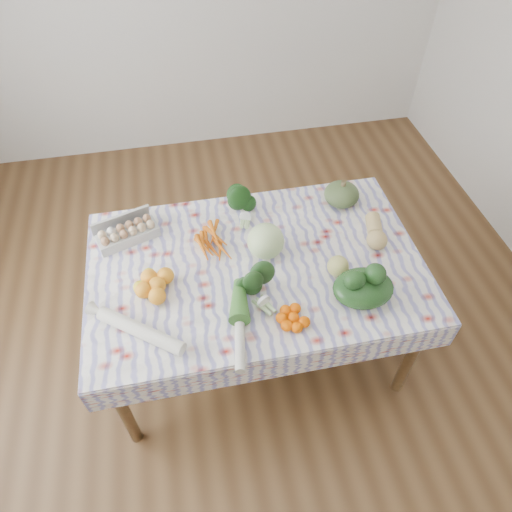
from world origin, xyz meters
TOP-DOWN VIEW (x-y plane):
  - ground at (0.00, 0.00)m, footprint 4.50×4.50m
  - dining_table at (0.00, 0.00)m, footprint 1.60×1.00m
  - tablecloth at (0.00, 0.00)m, footprint 1.66×1.06m
  - egg_carton at (-0.62, 0.29)m, footprint 0.34×0.22m
  - carrot_bunch at (-0.20, 0.17)m, footprint 0.22×0.20m
  - kale_bunch at (0.02, 0.35)m, footprint 0.21×0.20m
  - kabocha_squash at (0.55, 0.35)m, footprint 0.21×0.21m
  - cabbage at (0.06, 0.06)m, footprint 0.19×0.19m
  - butternut_squash at (0.64, 0.06)m, footprint 0.16×0.24m
  - orange_cluster at (-0.49, -0.07)m, footprint 0.33×0.33m
  - broccoli at (-0.04, -0.21)m, footprint 0.21×0.21m
  - mandarin_cluster at (0.10, -0.36)m, footprint 0.22×0.22m
  - grapefruit at (0.37, -0.14)m, footprint 0.12×0.12m
  - spinach_bag at (0.44, -0.29)m, footprint 0.34×0.30m
  - daikon at (-0.57, -0.30)m, footprint 0.40×0.32m
  - leek at (-0.14, -0.36)m, footprint 0.12×0.44m

SIDE VIEW (x-z plane):
  - ground at x=0.00m, z-range 0.00..0.00m
  - dining_table at x=0.00m, z-range 0.30..1.05m
  - tablecloth at x=0.00m, z-range 0.75..0.76m
  - carrot_bunch at x=-0.20m, z-range 0.76..0.80m
  - leek at x=-0.14m, z-range 0.76..0.81m
  - mandarin_cluster at x=0.10m, z-range 0.76..0.82m
  - daikon at x=-0.57m, z-range 0.76..0.83m
  - egg_carton at x=-0.62m, z-range 0.76..0.85m
  - orange_cluster at x=-0.49m, z-range 0.76..0.85m
  - butternut_squash at x=0.64m, z-range 0.76..0.87m
  - grapefruit at x=0.37m, z-range 0.76..0.87m
  - broccoli at x=-0.04m, z-range 0.76..0.88m
  - spinach_bag at x=0.44m, z-range 0.76..0.89m
  - kabocha_squash at x=0.55m, z-range 0.76..0.89m
  - kale_bunch at x=0.02m, z-range 0.76..0.91m
  - cabbage at x=0.06m, z-range 0.76..0.95m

